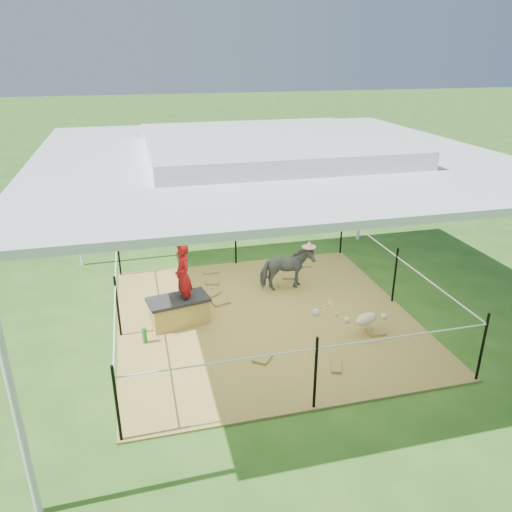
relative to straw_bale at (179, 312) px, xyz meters
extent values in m
plane|color=#2D5919|center=(1.36, -0.14, -0.22)|extent=(90.00, 90.00, 0.00)
cube|color=brown|center=(1.36, -0.14, -0.21)|extent=(4.60, 4.60, 0.03)
cylinder|color=silver|center=(-1.64, 2.86, 1.08)|extent=(0.07, 0.07, 2.60)
cylinder|color=silver|center=(4.36, 2.86, 1.08)|extent=(0.07, 0.07, 2.60)
cylinder|color=silver|center=(-1.64, -3.14, 1.08)|extent=(0.07, 0.07, 2.60)
cube|color=white|center=(1.36, -0.14, 2.42)|extent=(6.30, 6.30, 0.08)
cube|color=white|center=(1.36, -0.14, 2.57)|extent=(3.30, 3.30, 0.22)
cylinder|color=black|center=(-0.89, 2.11, 0.28)|extent=(0.04, 0.04, 1.00)
cylinder|color=black|center=(1.36, 2.11, 0.28)|extent=(0.04, 0.04, 1.00)
cylinder|color=black|center=(3.61, 2.11, 0.28)|extent=(0.04, 0.04, 1.00)
cylinder|color=black|center=(-0.89, -0.14, 0.28)|extent=(0.04, 0.04, 1.00)
cylinder|color=black|center=(3.61, -0.14, 0.28)|extent=(0.04, 0.04, 1.00)
cylinder|color=black|center=(-0.89, -2.39, 0.28)|extent=(0.04, 0.04, 1.00)
cylinder|color=black|center=(1.36, -2.39, 0.28)|extent=(0.04, 0.04, 1.00)
cylinder|color=black|center=(3.61, -2.39, 0.28)|extent=(0.04, 0.04, 1.00)
cylinder|color=white|center=(1.36, 2.11, 0.63)|extent=(4.50, 0.02, 0.02)
cylinder|color=white|center=(1.36, -2.39, 0.63)|extent=(4.50, 0.02, 0.02)
cylinder|color=white|center=(3.61, -0.14, 0.63)|extent=(0.02, 4.50, 0.02)
cylinder|color=white|center=(-0.89, -0.14, 0.63)|extent=(0.02, 4.50, 0.02)
cube|color=#B48F41|center=(0.00, 0.00, 0.00)|extent=(0.94, 0.59, 0.39)
cube|color=black|center=(0.00, 0.00, 0.22)|extent=(1.00, 0.65, 0.05)
imported|color=#A40F15|center=(0.10, 0.00, 0.72)|extent=(0.32, 0.42, 1.04)
cylinder|color=#1B7D28|center=(-0.55, -0.45, -0.07)|extent=(0.08, 0.08, 0.24)
imported|color=#4F4F54|center=(1.99, 0.74, 0.20)|extent=(0.95, 0.48, 0.79)
cylinder|color=pink|center=(1.99, 0.74, 0.65)|extent=(0.24, 0.24, 0.11)
cylinder|color=#1757B3|center=(4.73, 6.32, 0.28)|extent=(0.82, 0.82, 1.01)
cube|color=#56331D|center=(2.66, 8.06, 0.13)|extent=(2.07, 1.86, 0.71)
cube|color=brown|center=(5.98, 9.19, 0.12)|extent=(2.02, 1.92, 0.68)
imported|color=#358EC8|center=(4.05, 7.80, 0.36)|extent=(0.70, 0.64, 1.17)
camera|label=1|loc=(-0.50, -6.93, 3.78)|focal=35.00mm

